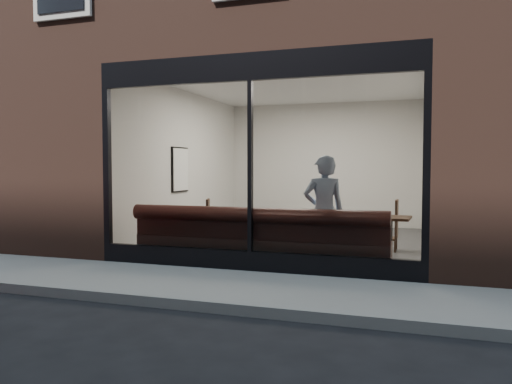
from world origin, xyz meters
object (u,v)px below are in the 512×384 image
(cafe_table_right, at_px, (390,218))
(cafe_chair_right, at_px, (386,238))
(person, at_px, (324,212))
(cafe_table_left, at_px, (243,214))
(cafe_chair_left, at_px, (198,237))
(banquette, at_px, (259,252))

(cafe_table_right, relative_size, cafe_chair_right, 1.64)
(person, bearing_deg, cafe_chair_right, -136.16)
(cafe_table_left, bearing_deg, cafe_table_right, 4.33)
(cafe_chair_right, bearing_deg, person, 66.87)
(person, relative_size, cafe_chair_left, 4.00)
(banquette, height_order, cafe_chair_right, banquette)
(banquette, bearing_deg, cafe_chair_right, 48.18)
(cafe_table_left, bearing_deg, person, -15.13)
(cafe_table_left, bearing_deg, cafe_chair_left, 155.06)
(cafe_table_left, xyz_separation_m, cafe_chair_left, (-1.07, 0.50, -0.50))
(person, distance_m, cafe_chair_left, 2.75)
(cafe_chair_left, bearing_deg, banquette, 125.55)
(cafe_table_right, height_order, cafe_chair_right, cafe_table_right)
(cafe_table_left, height_order, cafe_chair_right, cafe_table_left)
(banquette, relative_size, cafe_table_left, 6.86)
(banquette, height_order, person, person)
(banquette, xyz_separation_m, cafe_table_left, (-0.47, 0.60, 0.52))
(cafe_chair_left, bearing_deg, cafe_table_right, 155.83)
(banquette, bearing_deg, person, 12.07)
(cafe_table_left, relative_size, cafe_table_right, 0.95)
(banquette, distance_m, person, 1.19)
(person, bearing_deg, cafe_table_left, -36.92)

